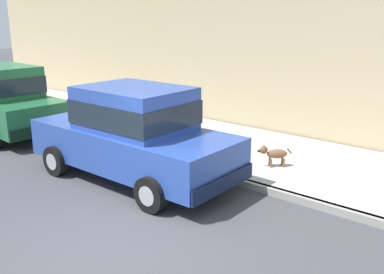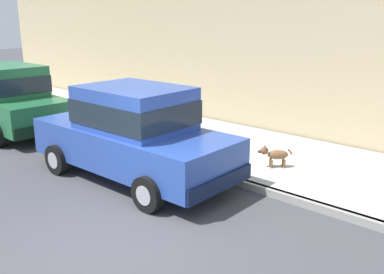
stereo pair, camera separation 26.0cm
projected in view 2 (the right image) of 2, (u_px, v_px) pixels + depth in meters
ground_plane at (105, 246)px, 6.26m from camera, size 80.00×80.00×0.00m
curb at (235, 181)px, 8.53m from camera, size 0.16×64.00×0.14m
sidewalk at (282, 160)px, 9.82m from camera, size 3.60×64.00×0.14m
car_blue_sedan at (133, 132)px, 8.63m from camera, size 2.10×4.63×1.92m
car_green_sedan at (8, 98)px, 12.28m from camera, size 2.14×4.66×1.92m
dog_brown at (275, 154)px, 9.04m from camera, size 0.56×0.58×0.49m
building_facade at (173, 40)px, 14.24m from camera, size 0.50×20.00×4.99m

